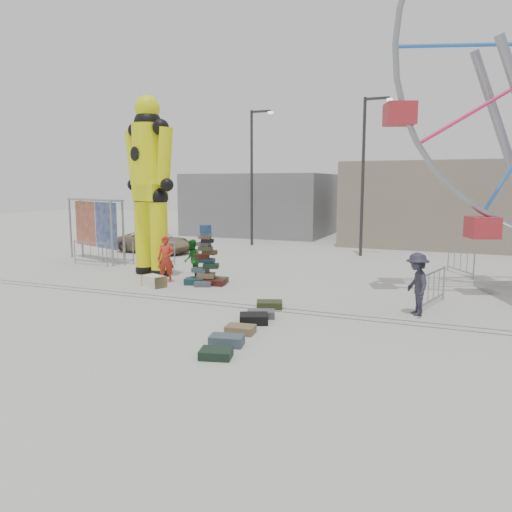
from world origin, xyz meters
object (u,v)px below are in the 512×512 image
at_px(crash_test_dummy, 149,179).
at_px(banner_scaffold, 95,215).
at_px(pedestrian_black, 163,254).
at_px(pedestrian_green, 192,260).
at_px(suitcase_tower, 206,268).
at_px(barricade_dummy_b, 117,251).
at_px(barricade_wheel_back, 460,261).
at_px(steamer_trunk, 154,281).
at_px(barricade_dummy_a, 90,253).
at_px(barricade_wheel_front, 434,288).
at_px(pedestrian_grey, 417,284).
at_px(parked_suv, 155,242).
at_px(lamp_post_left, 253,171).
at_px(barricade_dummy_c, 156,252).
at_px(lamp_post_right, 365,169).
at_px(pedestrian_red, 166,259).

height_order(crash_test_dummy, banner_scaffold, crash_test_dummy).
bearing_deg(pedestrian_black, crash_test_dummy, 122.75).
distance_m(crash_test_dummy, pedestrian_green, 3.73).
bearing_deg(suitcase_tower, crash_test_dummy, 153.54).
xyz_separation_m(banner_scaffold, barricade_dummy_b, (1.29, -0.06, -1.70)).
xyz_separation_m(crash_test_dummy, barricade_wheel_back, (11.75, 4.92, -3.35)).
height_order(steamer_trunk, barricade_dummy_a, barricade_dummy_a).
xyz_separation_m(barricade_dummy_a, barricade_dummy_b, (0.73, 1.03, 0.00)).
bearing_deg(pedestrian_green, banner_scaffold, -141.51).
bearing_deg(suitcase_tower, barricade_dummy_b, 144.25).
distance_m(banner_scaffold, barricade_wheel_front, 16.05).
distance_m(barricade_dummy_a, pedestrian_black, 4.19).
height_order(barricade_wheel_front, pedestrian_grey, pedestrian_grey).
xyz_separation_m(barricade_dummy_a, pedestrian_green, (6.12, -1.32, 0.24)).
height_order(pedestrian_black, parked_suv, pedestrian_black).
distance_m(crash_test_dummy, steamer_trunk, 4.43).
relative_size(suitcase_tower, parked_suv, 0.52).
height_order(lamp_post_left, barricade_dummy_c, lamp_post_left).
xyz_separation_m(barricade_wheel_back, pedestrian_grey, (-1.14, -7.37, 0.35)).
relative_size(crash_test_dummy, pedestrian_black, 4.83).
height_order(suitcase_tower, steamer_trunk, suitcase_tower).
xyz_separation_m(barricade_wheel_front, barricade_wheel_back, (0.74, 5.99, 0.00)).
bearing_deg(parked_suv, barricade_dummy_c, -137.98).
distance_m(suitcase_tower, parked_suv, 9.27).
height_order(barricade_wheel_front, pedestrian_black, pedestrian_black).
relative_size(crash_test_dummy, barricade_dummy_a, 3.70).
xyz_separation_m(barricade_wheel_back, pedestrian_black, (-11.65, -4.25, 0.22)).
bearing_deg(pedestrian_green, lamp_post_right, 119.60).
distance_m(steamer_trunk, pedestrian_red, 1.17).
height_order(barricade_dummy_a, pedestrian_red, pedestrian_red).
height_order(pedestrian_red, pedestrian_black, pedestrian_red).
bearing_deg(crash_test_dummy, parked_suv, 143.55).
xyz_separation_m(lamp_post_left, crash_test_dummy, (-0.01, -10.78, -0.58)).
relative_size(steamer_trunk, pedestrian_red, 0.50).
bearing_deg(barricade_dummy_a, lamp_post_right, 39.45).
distance_m(barricade_wheel_back, pedestrian_grey, 7.46).
relative_size(crash_test_dummy, parked_suv, 1.72).
relative_size(barricade_wheel_front, pedestrian_red, 1.13).
bearing_deg(steamer_trunk, lamp_post_left, 118.22).
bearing_deg(pedestrian_green, crash_test_dummy, -129.18).
height_order(steamer_trunk, pedestrian_black, pedestrian_black).
xyz_separation_m(barricade_dummy_a, barricade_wheel_front, (15.08, -2.11, 0.00)).
relative_size(banner_scaffold, pedestrian_black, 2.68).
bearing_deg(lamp_post_right, crash_test_dummy, -128.60).
height_order(barricade_dummy_c, pedestrian_black, pedestrian_black).
height_order(crash_test_dummy, steamer_trunk, crash_test_dummy).
bearing_deg(suitcase_tower, steamer_trunk, -153.16).
relative_size(barricade_dummy_a, barricade_dummy_b, 1.00).
xyz_separation_m(lamp_post_right, pedestrian_green, (-4.96, -9.05, -3.69)).
bearing_deg(suitcase_tower, barricade_wheel_back, 22.03).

